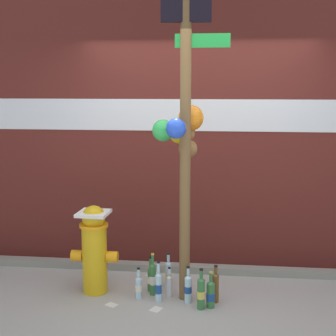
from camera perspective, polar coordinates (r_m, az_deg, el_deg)
name	(u,v)px	position (r m, az deg, el deg)	size (l,w,h in m)	color
ground_plane	(189,316)	(4.52, 2.41, -16.87)	(14.00, 14.00, 0.00)	#9E9B93
building_wall	(198,112)	(5.44, 3.54, 6.60)	(10.00, 0.21, 3.45)	#561E19
curb_strip	(195,269)	(5.44, 3.17, -11.65)	(8.00, 0.12, 0.08)	gray
memorial_post	(183,118)	(4.47, 1.80, 5.85)	(0.70, 0.56, 2.92)	brown
fire_hydrant	(94,247)	(4.87, -8.58, -9.13)	(0.46, 0.31, 0.87)	gold
bottle_0	(201,293)	(4.58, 3.87, -14.30)	(0.07, 0.07, 0.38)	#337038
bottle_1	(216,286)	(4.73, 5.57, -13.58)	(0.06, 0.06, 0.36)	brown
bottle_2	(168,274)	(5.04, 0.05, -12.21)	(0.06, 0.06, 0.35)	#B2DBEA
bottle_3	(169,285)	(4.86, 0.15, -13.44)	(0.06, 0.06, 0.29)	silver
bottle_4	(150,278)	(4.95, -2.06, -12.74)	(0.06, 0.06, 0.35)	#337038
bottle_5	(153,278)	(4.86, -1.79, -12.74)	(0.06, 0.06, 0.42)	#337038
bottle_6	(211,294)	(4.63, 4.99, -14.42)	(0.08, 0.08, 0.34)	#337038
bottle_7	(158,286)	(4.73, -1.12, -13.62)	(0.06, 0.06, 0.39)	#B2DBEA
bottle_8	(139,286)	(4.81, -3.45, -13.61)	(0.06, 0.06, 0.30)	#B2DBEA
bottle_9	(188,288)	(4.71, 2.36, -13.82)	(0.07, 0.07, 0.35)	#B2DBEA
litter_0	(150,274)	(5.39, -2.07, -12.26)	(0.12, 0.04, 0.01)	silver
litter_2	(156,309)	(4.63, -1.39, -16.13)	(0.11, 0.09, 0.01)	silver
litter_3	(112,305)	(4.74, -6.60, -15.56)	(0.11, 0.08, 0.01)	silver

